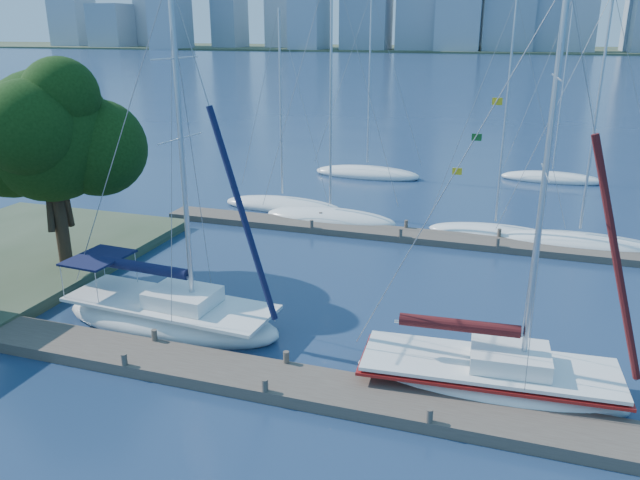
% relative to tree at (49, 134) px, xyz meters
% --- Properties ---
extents(ground, '(700.00, 700.00, 0.00)m').
position_rel_tree_xyz_m(ground, '(12.96, -6.08, -6.53)').
color(ground, '#162A47').
rests_on(ground, ground).
extents(near_dock, '(26.00, 2.00, 0.40)m').
position_rel_tree_xyz_m(near_dock, '(12.96, -6.08, -6.33)').
color(near_dock, '#4D4138').
rests_on(near_dock, ground).
extents(far_dock, '(30.00, 1.80, 0.36)m').
position_rel_tree_xyz_m(far_dock, '(14.96, 9.92, -6.35)').
color(far_dock, '#4D4138').
rests_on(far_dock, ground).
extents(far_shore, '(800.00, 100.00, 1.50)m').
position_rel_tree_xyz_m(far_shore, '(12.96, 313.92, -6.53)').
color(far_shore, '#38472D').
rests_on(far_shore, ground).
extents(tree, '(7.66, 6.97, 9.82)m').
position_rel_tree_xyz_m(tree, '(0.00, 0.00, 0.00)').
color(tree, black).
rests_on(tree, ground).
extents(sailboat_navy, '(9.05, 3.49, 13.10)m').
position_rel_tree_xyz_m(sailboat_navy, '(7.54, -3.38, -5.55)').
color(sailboat_navy, white).
rests_on(sailboat_navy, ground).
extents(sailboat_maroon, '(8.61, 3.33, 12.71)m').
position_rel_tree_xyz_m(sailboat_maroon, '(19.40, -4.19, -5.55)').
color(sailboat_maroon, white).
rests_on(sailboat_maroon, ground).
extents(bg_boat_0, '(8.01, 5.23, 12.33)m').
position_rel_tree_xyz_m(bg_boat_0, '(5.61, 13.25, -6.27)').
color(bg_boat_0, white).
rests_on(bg_boat_0, ground).
extents(bg_boat_1, '(8.30, 4.57, 14.93)m').
position_rel_tree_xyz_m(bg_boat_1, '(9.35, 11.38, -6.22)').
color(bg_boat_1, white).
rests_on(bg_boat_1, ground).
extents(bg_boat_3, '(7.24, 2.26, 12.69)m').
position_rel_tree_xyz_m(bg_boat_3, '(18.69, 11.67, -6.28)').
color(bg_boat_3, white).
rests_on(bg_boat_3, ground).
extents(bg_boat_4, '(8.95, 4.61, 12.92)m').
position_rel_tree_xyz_m(bg_boat_4, '(22.94, 11.17, -6.26)').
color(bg_boat_4, white).
rests_on(bg_boat_4, ground).
extents(bg_boat_6, '(8.50, 3.84, 13.71)m').
position_rel_tree_xyz_m(bg_boat_6, '(8.50, 23.67, -6.24)').
color(bg_boat_6, white).
rests_on(bg_boat_6, ground).
extents(bg_boat_7, '(7.56, 3.67, 13.28)m').
position_rel_tree_xyz_m(bg_boat_7, '(21.98, 26.50, -6.27)').
color(bg_boat_7, white).
rests_on(bg_boat_7, ground).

